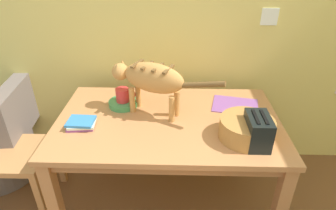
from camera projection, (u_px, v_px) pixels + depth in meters
wall_rear at (184, 12)px, 2.06m from camera, size 4.40×0.11×2.50m
dining_table at (168, 130)px, 1.84m from camera, size 1.40×0.85×0.73m
cat at (151, 79)px, 1.74m from camera, size 0.69×0.34×0.35m
saucer_bowl at (123, 103)px, 1.93m from camera, size 0.20×0.20×0.04m
coffee_mug at (123, 95)px, 1.90m from camera, size 0.13×0.09×0.09m
magazine at (235, 105)px, 1.94m from camera, size 0.34×0.29×0.01m
book_stack at (81, 123)px, 1.71m from camera, size 0.18×0.15×0.05m
wicker_basket at (247, 128)px, 1.60m from camera, size 0.30×0.30×0.12m
toaster at (258, 131)px, 1.54m from camera, size 0.12×0.20×0.18m
wooden_chair_near at (10, 151)px, 1.96m from camera, size 0.42×0.42×0.92m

